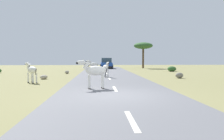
% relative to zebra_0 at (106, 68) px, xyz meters
% --- Properties ---
extents(ground_plane, '(90.00, 90.00, 0.00)m').
position_rel_zebra_0_xyz_m(ground_plane, '(0.27, -9.39, -0.90)').
color(ground_plane, olive).
extents(road, '(6.00, 64.00, 0.05)m').
position_rel_zebra_0_xyz_m(road, '(0.26, -9.39, -0.87)').
color(road, slate).
rests_on(road, ground_plane).
extents(lane_markings, '(0.16, 56.00, 0.01)m').
position_rel_zebra_0_xyz_m(lane_markings, '(0.26, -10.39, -0.84)').
color(lane_markings, silver).
rests_on(lane_markings, road).
extents(zebra_0, '(0.67, 1.47, 1.42)m').
position_rel_zebra_0_xyz_m(zebra_0, '(0.00, 0.00, 0.00)').
color(zebra_0, silver).
rests_on(zebra_0, road).
extents(zebra_1, '(1.51, 0.92, 1.52)m').
position_rel_zebra_0_xyz_m(zebra_1, '(-1.32, 6.40, 0.06)').
color(zebra_1, silver).
rests_on(zebra_1, road).
extents(zebra_2, '(1.74, 0.63, 1.65)m').
position_rel_zebra_0_xyz_m(zebra_2, '(-0.88, -7.22, 0.13)').
color(zebra_2, silver).
rests_on(zebra_2, road).
extents(zebra_3, '(1.27, 1.28, 1.51)m').
position_rel_zebra_0_xyz_m(zebra_3, '(-5.37, -3.70, 0.00)').
color(zebra_3, silver).
rests_on(zebra_3, ground_plane).
extents(car_0, '(2.07, 4.36, 1.74)m').
position_rel_zebra_0_xyz_m(car_0, '(0.65, 16.64, -0.05)').
color(car_0, '#1E479E').
rests_on(car_0, road).
extents(tree_2, '(3.26, 3.26, 4.49)m').
position_rel_zebra_0_xyz_m(tree_2, '(7.09, 17.75, 2.95)').
color(tree_2, '#4C3823').
rests_on(tree_2, ground_plane).
extents(bush_1, '(1.13, 1.02, 0.68)m').
position_rel_zebra_0_xyz_m(bush_1, '(8.95, 8.38, -0.56)').
color(bush_1, '#2D5628').
rests_on(bush_1, ground_plane).
extents(rock_0, '(0.46, 0.46, 0.37)m').
position_rel_zebra_0_xyz_m(rock_0, '(-4.18, 5.02, -0.71)').
color(rock_0, gray).
rests_on(rock_0, ground_plane).
extents(rock_3, '(0.63, 0.51, 0.36)m').
position_rel_zebra_0_xyz_m(rock_3, '(-5.18, -1.13, -0.72)').
color(rock_3, '#A89E8C').
rests_on(rock_3, ground_plane).
extents(rock_4, '(0.68, 0.48, 0.49)m').
position_rel_zebra_0_xyz_m(rock_4, '(6.37, -0.95, -0.65)').
color(rock_4, gray).
rests_on(rock_4, ground_plane).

